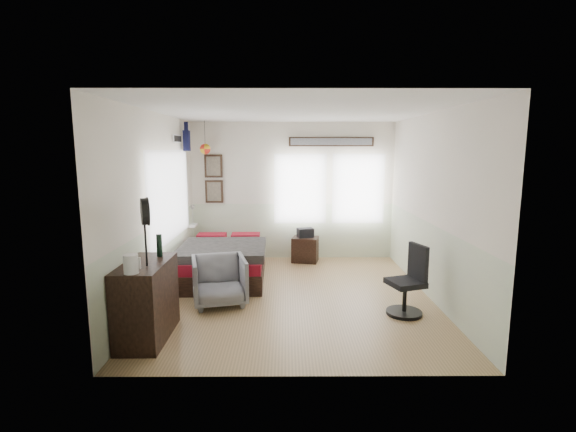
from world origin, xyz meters
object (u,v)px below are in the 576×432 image
at_px(task_chair, 409,286).
at_px(dresser, 147,301).
at_px(nightstand, 305,249).
at_px(armchair, 219,280).
at_px(bed, 224,261).

bearing_deg(task_chair, dresser, 173.84).
bearing_deg(nightstand, dresser, -108.83).
relative_size(armchair, task_chair, 0.79).
distance_m(dresser, task_chair, 3.31).
height_order(dresser, nightstand, dresser).
xyz_separation_m(armchair, task_chair, (2.57, -0.39, 0.04)).
bearing_deg(task_chair, armchair, 153.11).
height_order(dresser, task_chair, task_chair).
distance_m(dresser, armchair, 1.28).
bearing_deg(dresser, bed, 76.26).
bearing_deg(nightstand, task_chair, -52.73).
bearing_deg(nightstand, bed, -131.57).
height_order(bed, dresser, dresser).
xyz_separation_m(bed, armchair, (0.11, -1.19, 0.04)).
relative_size(bed, task_chair, 2.07).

